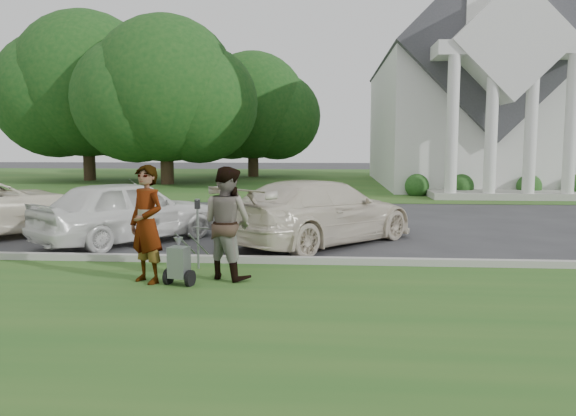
# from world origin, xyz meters

# --- Properties ---
(ground) EXTENTS (120.00, 120.00, 0.00)m
(ground) POSITION_xyz_m (0.00, 0.00, 0.00)
(ground) COLOR #333335
(ground) RESTS_ON ground
(grass_strip) EXTENTS (80.00, 7.00, 0.01)m
(grass_strip) POSITION_xyz_m (0.00, -3.00, 0.01)
(grass_strip) COLOR #25571E
(grass_strip) RESTS_ON ground
(church_lawn) EXTENTS (80.00, 30.00, 0.01)m
(church_lawn) POSITION_xyz_m (0.00, 27.00, 0.01)
(church_lawn) COLOR #25571E
(church_lawn) RESTS_ON ground
(curb) EXTENTS (80.00, 0.18, 0.15)m
(curb) POSITION_xyz_m (0.00, 0.55, 0.07)
(curb) COLOR #9E9E93
(curb) RESTS_ON ground
(church) EXTENTS (9.19, 19.00, 24.10)m
(church) POSITION_xyz_m (9.00, 23.11, 5.94)
(church) COLOR white
(church) RESTS_ON ground
(tree_left) EXTENTS (10.63, 8.40, 9.71)m
(tree_left) POSITION_xyz_m (-8.01, 21.99, 5.11)
(tree_left) COLOR #332316
(tree_left) RESTS_ON ground
(tree_far) EXTENTS (11.64, 9.20, 10.73)m
(tree_far) POSITION_xyz_m (-14.01, 24.99, 5.69)
(tree_far) COLOR #332316
(tree_far) RESTS_ON ground
(tree_back) EXTENTS (9.61, 7.60, 8.89)m
(tree_back) POSITION_xyz_m (-4.01, 29.99, 4.73)
(tree_back) COLOR #332316
(tree_back) RESTS_ON ground
(striping_cart) EXTENTS (0.63, 1.02, 0.89)m
(striping_cart) POSITION_xyz_m (-1.00, -1.26, 0.38)
(striping_cart) COLOR black
(striping_cart) RESTS_ON ground
(person_left) EXTENTS (0.87, 0.79, 2.00)m
(person_left) POSITION_xyz_m (-1.58, -1.12, 1.00)
(person_left) COLOR #999999
(person_left) RESTS_ON ground
(person_right) EXTENTS (1.20, 1.12, 1.96)m
(person_right) POSITION_xyz_m (-0.28, -0.72, 0.98)
(person_right) COLOR #999999
(person_right) RESTS_ON ground
(parking_meter_near) EXTENTS (0.10, 0.09, 1.34)m
(parking_meter_near) POSITION_xyz_m (-0.97, -0.02, 0.85)
(parking_meter_near) COLOR gray
(parking_meter_near) RESTS_ON ground
(car_b) EXTENTS (4.18, 4.66, 1.53)m
(car_b) POSITION_xyz_m (-3.33, 2.74, 0.77)
(car_b) COLOR white
(car_b) RESTS_ON ground
(car_c) EXTENTS (5.06, 5.36, 1.52)m
(car_c) POSITION_xyz_m (1.30, 2.88, 0.76)
(car_c) COLOR beige
(car_c) RESTS_ON ground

